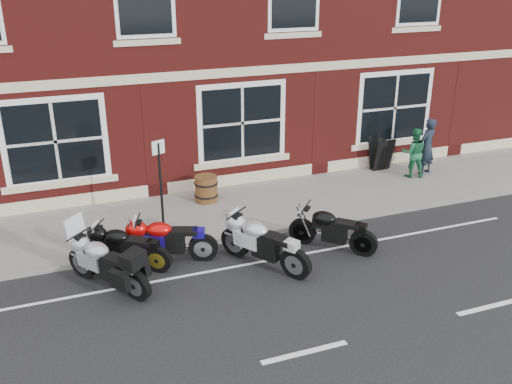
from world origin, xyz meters
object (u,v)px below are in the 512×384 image
(moto_sport_silver, at_px, (264,241))
(pedestrian_left, at_px, (427,146))
(moto_naked_black, at_px, (331,227))
(a_board_sign, at_px, (381,153))
(pedestrian_right, at_px, (414,153))
(barrel_planter, at_px, (206,189))
(parking_sign, at_px, (161,181))
(moto_sport_black, at_px, (126,245))
(moto_sport_red, at_px, (167,238))
(moto_touring_silver, at_px, (106,261))

(moto_sport_silver, height_order, pedestrian_left, pedestrian_left)
(moto_naked_black, relative_size, a_board_sign, 1.54)
(pedestrian_left, bearing_deg, pedestrian_right, -12.15)
(pedestrian_right, bearing_deg, barrel_planter, 18.66)
(moto_sport_silver, relative_size, parking_sign, 0.89)
(moto_sport_black, distance_m, moto_sport_silver, 2.98)
(a_board_sign, bearing_deg, moto_sport_silver, -145.87)
(pedestrian_right, xyz_separation_m, parking_sign, (-7.84, -1.13, 0.59))
(barrel_planter, bearing_deg, a_board_sign, 5.17)
(moto_sport_black, height_order, a_board_sign, a_board_sign)
(pedestrian_right, bearing_deg, a_board_sign, -35.65)
(barrel_planter, distance_m, parking_sign, 2.33)
(pedestrian_right, distance_m, a_board_sign, 1.07)
(moto_sport_black, relative_size, moto_naked_black, 1.09)
(moto_sport_silver, distance_m, parking_sign, 2.91)
(moto_sport_red, height_order, pedestrian_right, pedestrian_right)
(moto_touring_silver, distance_m, parking_sign, 2.55)
(moto_naked_black, relative_size, pedestrian_left, 0.92)
(moto_sport_red, bearing_deg, barrel_planter, -11.15)
(moto_naked_black, bearing_deg, moto_touring_silver, 133.49)
(moto_touring_silver, bearing_deg, a_board_sign, -12.25)
(moto_sport_red, distance_m, moto_sport_silver, 2.14)
(moto_sport_silver, xyz_separation_m, pedestrian_right, (6.09, 3.29, 0.27))
(moto_sport_silver, distance_m, pedestrian_left, 7.43)
(pedestrian_left, bearing_deg, moto_sport_silver, 5.54)
(moto_touring_silver, distance_m, pedestrian_left, 10.37)
(moto_touring_silver, xyz_separation_m, pedestrian_left, (9.90, 3.05, 0.39))
(moto_sport_silver, relative_size, pedestrian_right, 1.37)
(pedestrian_left, height_order, a_board_sign, pedestrian_left)
(parking_sign, bearing_deg, moto_touring_silver, -150.96)
(moto_touring_silver, bearing_deg, moto_sport_red, -10.36)
(moto_sport_black, relative_size, barrel_planter, 2.42)
(a_board_sign, distance_m, parking_sign, 7.59)
(pedestrian_left, distance_m, pedestrian_right, 0.54)
(pedestrian_left, xyz_separation_m, a_board_sign, (-1.08, 0.80, -0.35))
(pedestrian_left, height_order, parking_sign, parking_sign)
(pedestrian_left, xyz_separation_m, parking_sign, (-8.36, -1.22, 0.47))
(moto_sport_silver, xyz_separation_m, a_board_sign, (5.53, 4.17, 0.03))
(moto_touring_silver, height_order, barrel_planter, moto_touring_silver)
(moto_naked_black, bearing_deg, moto_sport_silver, 141.22)
(pedestrian_right, relative_size, parking_sign, 0.65)
(pedestrian_left, bearing_deg, barrel_planter, -23.77)
(barrel_planter, bearing_deg, pedestrian_left, -2.27)
(moto_sport_black, distance_m, a_board_sign, 8.92)
(moto_naked_black, height_order, parking_sign, parking_sign)
(moto_naked_black, distance_m, barrel_planter, 3.99)
(moto_naked_black, bearing_deg, moto_sport_red, 122.66)
(moto_sport_black, height_order, parking_sign, parking_sign)
(moto_touring_silver, relative_size, moto_sport_red, 0.93)
(moto_sport_silver, bearing_deg, parking_sign, 96.62)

